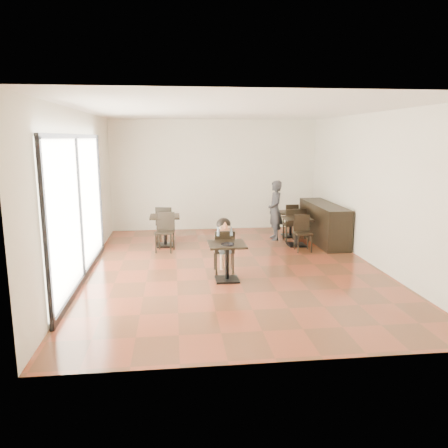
{
  "coord_description": "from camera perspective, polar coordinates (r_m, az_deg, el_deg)",
  "views": [
    {
      "loc": [
        -1.19,
        -8.76,
        2.67
      ],
      "look_at": [
        -0.23,
        -0.35,
        1.0
      ],
      "focal_mm": 35.0,
      "sensor_mm": 36.0,
      "label": 1
    }
  ],
  "objects": [
    {
      "name": "service_counter",
      "position": [
        11.63,
        12.86,
        0.14
      ],
      "size": [
        0.6,
        2.4,
        1.0
      ],
      "primitive_type": "cube",
      "color": "black",
      "rests_on": "floor"
    },
    {
      "name": "child_chair",
      "position": [
        8.8,
        -0.04,
        -3.53
      ],
      "size": [
        0.39,
        0.39,
        0.88
      ],
      "primitive_type": null,
      "rotation": [
        0.0,
        0.0,
        3.14
      ],
      "color": "black",
      "rests_on": "floor"
    },
    {
      "name": "chair_back_b",
      "position": [
        11.65,
        10.05,
        -0.17
      ],
      "size": [
        0.38,
        0.38,
        0.83
      ],
      "primitive_type": null,
      "rotation": [
        0.0,
        0.0,
        0.03
      ],
      "color": "black",
      "rests_on": "floor"
    },
    {
      "name": "cafe_table_mid",
      "position": [
        11.11,
        9.49,
        -1.01
      ],
      "size": [
        0.68,
        0.68,
        0.71
      ],
      "primitive_type": null,
      "rotation": [
        0.0,
        0.0,
        -0.01
      ],
      "color": "black",
      "rests_on": "floor"
    },
    {
      "name": "pizza_slice",
      "position": [
        8.5,
        0.11,
        -0.49
      ],
      "size": [
        0.26,
        0.2,
        0.06
      ],
      "primitive_type": null,
      "color": "#E1C174",
      "rests_on": "child"
    },
    {
      "name": "child",
      "position": [
        8.77,
        -0.04,
        -2.82
      ],
      "size": [
        0.39,
        0.55,
        1.1
      ],
      "primitive_type": null,
      "color": "slate",
      "rests_on": "child_chair"
    },
    {
      "name": "storefront_window",
      "position": [
        8.54,
        -18.51,
        2.03
      ],
      "size": [
        0.04,
        4.5,
        2.6
      ],
      "primitive_type": "cube",
      "color": "white",
      "rests_on": "floor"
    },
    {
      "name": "cafe_table_left",
      "position": [
        11.02,
        -7.7,
        -0.89
      ],
      "size": [
        0.86,
        0.86,
        0.77
      ],
      "primitive_type": null,
      "rotation": [
        0.0,
        0.0,
        -0.2
      ],
      "color": "black",
      "rests_on": "floor"
    },
    {
      "name": "wall_front",
      "position": [
        5.02,
        7.34,
        -1.25
      ],
      "size": [
        6.0,
        0.01,
        3.2
      ],
      "primitive_type": "cube",
      "color": "white",
      "rests_on": "floor"
    },
    {
      "name": "cafe_table_back",
      "position": [
        12.14,
        8.69,
        -0.0
      ],
      "size": [
        0.67,
        0.67,
        0.69
      ],
      "primitive_type": null,
      "rotation": [
        0.0,
        0.0,
        0.03
      ],
      "color": "black",
      "rests_on": "floor"
    },
    {
      "name": "wall_back",
      "position": [
        12.86,
        -1.23,
        6.4
      ],
      "size": [
        6.0,
        0.01,
        3.2
      ],
      "primitive_type": "cube",
      "color": "white",
      "rests_on": "floor"
    },
    {
      "name": "child_table",
      "position": [
        8.29,
        0.4,
        -4.99
      ],
      "size": [
        0.69,
        0.69,
        0.73
      ],
      "primitive_type": null,
      "color": "black",
      "rests_on": "floor"
    },
    {
      "name": "chair_back_a",
      "position": [
        12.68,
        8.64,
        0.8
      ],
      "size": [
        0.38,
        0.38,
        0.83
      ],
      "primitive_type": null,
      "rotation": [
        0.0,
        0.0,
        3.17
      ],
      "color": "black",
      "rests_on": "floor"
    },
    {
      "name": "wall_right",
      "position": [
        9.77,
        18.95,
        4.28
      ],
      "size": [
        0.01,
        8.0,
        3.2
      ],
      "primitive_type": "cube",
      "color": "white",
      "rests_on": "floor"
    },
    {
      "name": "plate",
      "position": [
        8.1,
        0.49,
        -2.66
      ],
      "size": [
        0.25,
        0.25,
        0.01
      ],
      "primitive_type": "cylinder",
      "color": "black",
      "rests_on": "child_table"
    },
    {
      "name": "chair_left_a",
      "position": [
        11.54,
        -7.67,
        0.05
      ],
      "size": [
        0.49,
        0.49,
        0.93
      ],
      "primitive_type": null,
      "rotation": [
        0.0,
        0.0,
        2.94
      ],
      "color": "black",
      "rests_on": "floor"
    },
    {
      "name": "chair_mid_b",
      "position": [
        10.58,
        10.32,
        -1.25
      ],
      "size": [
        0.39,
        0.39,
        0.86
      ],
      "primitive_type": null,
      "rotation": [
        0.0,
        0.0,
        -0.01
      ],
      "color": "black",
      "rests_on": "floor"
    },
    {
      "name": "adult_patron",
      "position": [
        11.65,
        6.69,
        1.8
      ],
      "size": [
        0.39,
        0.58,
        1.57
      ],
      "primitive_type": "imported",
      "rotation": [
        0.0,
        0.0,
        -1.54
      ],
      "color": "#37373C",
      "rests_on": "floor"
    },
    {
      "name": "chair_left_b",
      "position": [
        10.47,
        -7.77,
        -1.1
      ],
      "size": [
        0.49,
        0.49,
        0.93
      ],
      "primitive_type": null,
      "rotation": [
        0.0,
        0.0,
        -0.2
      ],
      "color": "black",
      "rests_on": "floor"
    },
    {
      "name": "floor",
      "position": [
        9.23,
        1.15,
        -5.64
      ],
      "size": [
        6.0,
        8.0,
        0.01
      ],
      "primitive_type": "cube",
      "color": "brown",
      "rests_on": "ground"
    },
    {
      "name": "chair_mid_a",
      "position": [
        11.61,
        8.76,
        -0.09
      ],
      "size": [
        0.39,
        0.39,
        0.86
      ],
      "primitive_type": null,
      "rotation": [
        0.0,
        0.0,
        3.13
      ],
      "color": "black",
      "rests_on": "floor"
    },
    {
      "name": "ceiling",
      "position": [
        8.85,
        1.23,
        14.6
      ],
      "size": [
        6.0,
        8.0,
        0.01
      ],
      "primitive_type": "cube",
      "color": "white",
      "rests_on": "floor"
    },
    {
      "name": "wall_left",
      "position": [
        9.01,
        -18.13,
        3.79
      ],
      "size": [
        0.01,
        8.0,
        3.2
      ],
      "primitive_type": "cube",
      "color": "white",
      "rests_on": "floor"
    }
  ]
}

